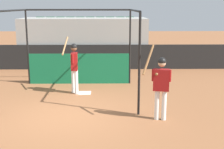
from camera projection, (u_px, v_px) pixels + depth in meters
The scene contains 7 objects.
ground_plane at pixel (65, 116), 8.94m from camera, with size 60.00×60.00×0.00m, color #935B38.
outfield_wall at pixel (83, 57), 15.43m from camera, with size 24.00×0.12×1.22m.
bleacher_section at pixel (84, 41), 16.53m from camera, with size 6.50×2.40×2.50m.
batting_cage at pixel (77, 56), 11.80m from camera, with size 4.14×3.79×2.98m.
home_plate at pixel (85, 93), 11.30m from camera, with size 0.44×0.44×0.02m.
player_batter at pixel (74, 63), 11.07m from camera, with size 0.56×0.92×1.99m.
player_waiting at pixel (161, 83), 8.47m from camera, with size 0.80×0.49×2.07m.
Camera 1 is at (1.22, -8.48, 3.12)m, focal length 50.00 mm.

